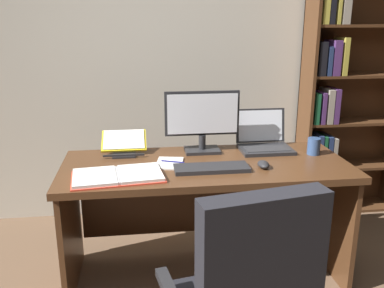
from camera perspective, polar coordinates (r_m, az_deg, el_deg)
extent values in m
cube|color=beige|center=(3.38, -2.29, 11.80)|extent=(5.00, 0.12, 2.57)
cube|color=#4C2D19|center=(2.49, 1.91, -3.04)|extent=(1.69, 0.71, 0.04)
cube|color=#4C2D19|center=(2.64, -16.12, -11.40)|extent=(0.03, 0.65, 0.71)
cube|color=#4C2D19|center=(2.87, 18.21, -9.29)|extent=(0.03, 0.65, 0.71)
cube|color=#4C2D19|center=(2.91, 0.79, -7.21)|extent=(1.57, 0.03, 0.50)
cube|color=#4C2D19|center=(3.44, 15.46, 8.89)|extent=(0.02, 0.27, 2.29)
cube|color=#4C2D19|center=(3.73, 20.59, 8.99)|extent=(0.84, 0.01, 2.29)
cube|color=#4C2D19|center=(3.91, 19.79, -7.92)|extent=(0.79, 0.25, 0.02)
cube|color=olive|center=(3.67, 15.25, -6.21)|extent=(0.04, 0.19, 0.32)
cube|color=navy|center=(3.70, 15.92, -6.07)|extent=(0.04, 0.20, 0.33)
cube|color=gold|center=(3.72, 16.85, -6.23)|extent=(0.06, 0.19, 0.30)
cube|color=gray|center=(3.74, 17.81, -6.26)|extent=(0.05, 0.18, 0.29)
cube|color=#195633|center=(3.76, 18.69, -5.92)|extent=(0.03, 0.17, 0.33)
cube|color=black|center=(3.80, 19.26, -6.03)|extent=(0.04, 0.19, 0.29)
cube|color=#4C2D19|center=(3.78, 20.34, -2.69)|extent=(0.79, 0.25, 0.02)
cube|color=gray|center=(3.55, 15.76, -1.56)|extent=(0.04, 0.16, 0.20)
cube|color=navy|center=(3.57, 16.56, -0.88)|extent=(0.04, 0.17, 0.28)
cube|color=#195633|center=(3.60, 17.05, -0.83)|extent=(0.03, 0.20, 0.27)
cube|color=navy|center=(3.62, 17.63, -0.82)|extent=(0.04, 0.21, 0.27)
cube|color=gray|center=(3.64, 18.22, -0.90)|extent=(0.03, 0.21, 0.25)
cube|color=#4C2D19|center=(3.68, 20.92, 2.87)|extent=(0.79, 0.25, 0.02)
cube|color=#195633|center=(3.47, 16.10, 4.80)|extent=(0.04, 0.20, 0.24)
cube|color=#512D66|center=(3.49, 16.91, 4.84)|extent=(0.03, 0.20, 0.25)
cube|color=gray|center=(3.52, 17.72, 5.04)|extent=(0.05, 0.21, 0.27)
cube|color=#512D66|center=(3.54, 18.47, 5.07)|extent=(0.04, 0.21, 0.27)
cube|color=#4C2D19|center=(3.61, 21.54, 8.69)|extent=(0.79, 0.25, 0.02)
cube|color=black|center=(3.41, 16.89, 11.05)|extent=(0.06, 0.17, 0.25)
cube|color=navy|center=(3.44, 17.70, 10.74)|extent=(0.03, 0.18, 0.22)
cube|color=#512D66|center=(3.47, 18.48, 11.09)|extent=(0.06, 0.21, 0.26)
cube|color=gold|center=(3.50, 19.52, 11.19)|extent=(0.04, 0.20, 0.28)
cube|color=#4C2D19|center=(3.59, 22.19, 14.65)|extent=(0.79, 0.25, 0.02)
cube|color=gold|center=(3.40, 17.33, 17.86)|extent=(0.05, 0.18, 0.31)
cube|color=black|center=(3.41, 18.10, 17.04)|extent=(0.04, 0.16, 0.22)
cube|color=gold|center=(3.45, 18.78, 17.04)|extent=(0.03, 0.20, 0.23)
cube|color=gray|center=(3.46, 19.78, 16.69)|extent=(0.06, 0.16, 0.20)
cube|color=black|center=(1.59, 9.46, -16.40)|extent=(0.49, 0.18, 0.57)
cube|color=#232326|center=(1.96, 14.03, -16.56)|extent=(0.12, 0.39, 0.04)
cube|color=#232326|center=(2.69, 1.38, -0.84)|extent=(0.22, 0.16, 0.02)
cylinder|color=#232326|center=(2.67, 1.39, 0.28)|extent=(0.04, 0.04, 0.09)
cube|color=#232326|center=(2.63, 1.39, 4.20)|extent=(0.47, 0.02, 0.28)
cube|color=white|center=(2.61, 1.45, 4.11)|extent=(0.44, 0.00, 0.25)
cube|color=#232326|center=(2.74, 9.98, -0.73)|extent=(0.33, 0.24, 0.02)
cube|color=#2D2D30|center=(2.72, 10.10, -0.59)|extent=(0.28, 0.13, 0.00)
cube|color=#232326|center=(2.84, 9.25, 2.50)|extent=(0.33, 0.05, 0.22)
cube|color=white|center=(2.84, 9.27, 2.49)|extent=(0.30, 0.04, 0.20)
cube|color=#232326|center=(2.36, 2.67, -3.29)|extent=(0.42, 0.15, 0.02)
ellipsoid|color=#232326|center=(2.43, 9.67, -2.76)|extent=(0.06, 0.10, 0.04)
cube|color=#232326|center=(2.64, -9.20, -1.46)|extent=(0.14, 0.12, 0.01)
cube|color=#232326|center=(2.60, -9.24, -1.51)|extent=(0.25, 0.01, 0.01)
cube|color=yellow|center=(2.71, -9.22, 0.46)|extent=(0.28, 0.19, 0.09)
cube|color=silver|center=(2.71, -9.23, 0.63)|extent=(0.26, 0.17, 0.08)
cube|color=#DB422D|center=(2.28, -13.07, -4.64)|extent=(0.27, 0.31, 0.01)
cube|color=#DB422D|center=(2.30, -7.02, -4.20)|extent=(0.27, 0.31, 0.01)
cube|color=silver|center=(2.28, -13.09, -4.36)|extent=(0.25, 0.29, 0.02)
cube|color=silver|center=(2.29, -7.03, -3.92)|extent=(0.25, 0.29, 0.02)
cylinder|color=#B7B7BC|center=(2.28, -10.05, -4.24)|extent=(0.05, 0.26, 0.02)
cube|color=silver|center=(2.46, -3.08, -2.62)|extent=(0.19, 0.23, 0.01)
cylinder|color=navy|center=(2.46, -2.62, -2.40)|extent=(0.13, 0.06, 0.01)
cylinder|color=#334C7A|center=(2.73, 16.20, -0.30)|extent=(0.08, 0.08, 0.10)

